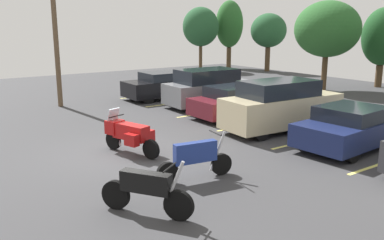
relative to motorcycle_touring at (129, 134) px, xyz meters
name	(u,v)px	position (x,y,z in m)	size (l,w,h in m)	color
ground	(121,155)	(-0.13, -0.23, -0.70)	(44.00, 44.00, 0.10)	#38383A
motorcycle_touring	(129,134)	(0.00, 0.00, 0.00)	(2.21, 1.17, 1.38)	black
motorcycle_second	(196,158)	(3.06, 0.43, -0.06)	(0.62, 2.19, 1.23)	black
motorcycle_third	(147,190)	(4.15, -1.64, -0.08)	(1.88, 1.32, 1.32)	black
parking_stripes	(263,123)	(-0.60, 6.50, -0.65)	(17.46, 4.90, 0.01)	#EAE066
car_black	(165,85)	(-7.95, 6.14, 0.06)	(2.01, 4.60, 1.47)	black
car_grey	(209,88)	(-4.77, 6.79, 0.27)	(2.02, 4.59, 1.87)	slate
car_maroon	(237,102)	(-2.08, 6.29, 0.04)	(1.92, 4.24, 1.40)	maroon
car_champagne	(281,106)	(0.65, 6.17, 0.31)	(2.06, 4.99, 1.95)	#C1B289
car_navy	(355,127)	(3.63, 6.52, 0.04)	(2.29, 4.83, 1.41)	navy
utility_pole	(55,26)	(-9.00, 0.65, 3.29)	(1.79, 0.45, 7.54)	brown
tree_far_left	(269,31)	(-14.52, 20.58, 2.81)	(3.06, 3.06, 4.94)	#4C3823
tree_center_left	(229,24)	(-18.72, 19.69, 3.34)	(2.53, 2.53, 6.17)	#4C3823
tree_right	(327,29)	(-4.86, 15.85, 3.07)	(3.96, 3.96, 5.43)	#4C3823
tree_left	(383,37)	(-3.61, 19.83, 2.57)	(2.60, 2.60, 5.08)	#4C3823
tree_center	(201,27)	(-18.75, 16.42, 3.14)	(3.19, 3.19, 5.51)	#4C3823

